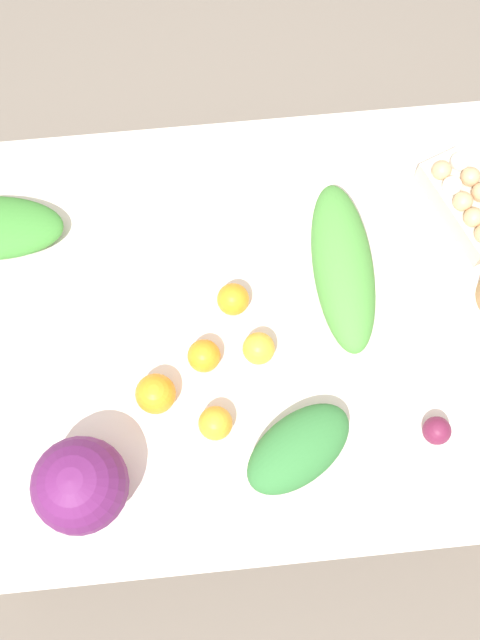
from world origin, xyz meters
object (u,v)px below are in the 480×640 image
at_px(orange_0, 259,348).
at_px(orange_3, 233,299).
at_px(greens_bunch_scallion, 299,449).
at_px(beet_root, 437,431).
at_px(orange_1, 156,394).
at_px(egg_carton, 468,203).
at_px(cabbage_purple, 80,485).
at_px(greens_bunch_chard, 343,267).
at_px(orange_4, 215,423).
at_px(orange_2, 204,356).

bearing_deg(orange_0, orange_3, 110.72).
bearing_deg(greens_bunch_scallion, beet_root, 2.03).
bearing_deg(orange_1, egg_carton, 26.80).
xyz_separation_m(cabbage_purple, greens_bunch_chard, (0.57, 0.41, -0.04)).
height_order(orange_3, orange_4, same).
distance_m(beet_root, orange_2, 0.50).
height_order(cabbage_purple, egg_carton, cabbage_purple).
distance_m(cabbage_purple, egg_carton, 1.03).
height_order(cabbage_purple, orange_4, cabbage_purple).
bearing_deg(orange_3, egg_carton, 17.65).
distance_m(egg_carton, orange_3, 0.57).
height_order(greens_bunch_scallion, orange_3, greens_bunch_scallion).
height_order(egg_carton, orange_4, egg_carton).
bearing_deg(greens_bunch_scallion, orange_3, 106.82).
height_order(greens_bunch_chard, beet_root, greens_bunch_chard).
height_order(beet_root, orange_0, orange_0).
distance_m(egg_carton, greens_bunch_chard, 0.33).
bearing_deg(egg_carton, orange_2, -86.18).
bearing_deg(orange_1, orange_0, 19.31).
bearing_deg(orange_2, beet_root, -23.74).
bearing_deg(beet_root, orange_4, 172.60).
height_order(cabbage_purple, beet_root, cabbage_purple).
relative_size(greens_bunch_scallion, orange_4, 3.42).
height_order(orange_1, orange_4, orange_1).
xyz_separation_m(orange_2, orange_3, (0.07, 0.12, 0.00)).
height_order(orange_2, orange_4, same).
bearing_deg(orange_4, orange_1, 148.60).
height_order(orange_0, orange_2, same).
bearing_deg(greens_bunch_chard, greens_bunch_scallion, -110.72).
bearing_deg(cabbage_purple, orange_1, 49.62).
relative_size(orange_2, orange_3, 1.00).
xyz_separation_m(orange_1, orange_3, (0.18, 0.19, -0.01)).
distance_m(cabbage_purple, orange_2, 0.36).
height_order(beet_root, orange_4, orange_4).
xyz_separation_m(cabbage_purple, orange_3, (0.33, 0.37, -0.06)).
height_order(orange_2, orange_3, same).
distance_m(greens_bunch_scallion, greens_bunch_chard, 0.40).
height_order(egg_carton, beet_root, egg_carton).
xyz_separation_m(cabbage_purple, greens_bunch_scallion, (0.43, 0.03, -0.05)).
xyz_separation_m(orange_3, orange_4, (-0.06, -0.26, 0.00)).
bearing_deg(egg_carton, greens_bunch_chard, -88.78).
height_order(orange_1, orange_2, orange_1).
bearing_deg(egg_carton, orange_4, -75.77).
bearing_deg(orange_2, orange_0, 2.51).
height_order(cabbage_purple, orange_1, cabbage_purple).
bearing_deg(orange_3, orange_4, -103.08).
xyz_separation_m(greens_bunch_scallion, greens_bunch_chard, (0.14, 0.38, 0.01)).
xyz_separation_m(orange_0, orange_2, (-0.12, -0.01, 0.00)).
height_order(greens_bunch_scallion, orange_1, same).
distance_m(greens_bunch_chard, orange_4, 0.43).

